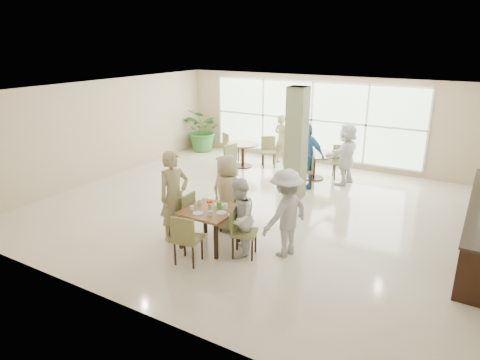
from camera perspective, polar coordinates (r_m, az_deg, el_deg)
The scene contains 19 objects.
ground at distance 10.29m, azimuth 2.46°, elevation -3.82°, with size 10.00×10.00×0.00m, color beige.
room_shell at distance 9.77m, azimuth 2.60°, elevation 5.46°, with size 10.00×10.00×10.00m.
window_bank at distance 14.02m, azimuth 9.49°, elevation 7.92°, with size 7.00×0.04×7.00m.
column at distance 10.73m, azimuth 7.51°, elevation 4.83°, with size 0.45×0.45×2.80m, color #63704E.
main_table at distance 8.30m, azimuth -4.03°, elevation -4.55°, with size 0.97×0.97×0.75m.
round_table_left at distance 13.50m, azimuth 0.37°, elevation 4.09°, with size 1.01×1.01×0.75m.
round_table_right at distance 12.48m, azimuth 9.86°, elevation 2.80°, with size 1.19×1.19×0.75m.
chairs_main_table at distance 8.36m, azimuth -3.81°, elevation -5.73°, with size 2.06×2.07×0.95m.
chairs_table_left at distance 13.46m, azimuth 0.30°, elevation 3.70°, with size 2.02×1.93×0.95m.
chairs_table_right at distance 12.51m, azimuth 9.81°, elevation 2.29°, with size 2.02×1.90×0.95m.
tabletop_clutter at distance 8.23m, azimuth -4.04°, elevation -3.61°, with size 0.76×0.76×0.21m.
potted_plant at distance 15.38m, azimuth -4.86°, elevation 6.63°, with size 1.38×1.38×1.54m, color #326E2C.
teen_left at distance 8.55m, azimuth -8.78°, elevation -2.16°, with size 0.67×0.44×1.84m, color tan.
teen_far at distance 8.92m, azimuth -1.72°, elevation -1.70°, with size 0.80×0.44×1.64m, color tan.
teen_right at distance 7.88m, azimuth -0.15°, elevation -5.05°, with size 0.73×0.57×1.50m, color white.
teen_standing at distance 7.91m, azimuth 6.13°, elevation -4.40°, with size 1.08×0.62×1.67m, color #ADACAF.
adult_a at distance 11.63m, azimuth 8.76°, elevation 3.21°, with size 1.04×0.59×1.77m, color teal.
adult_b at distance 12.15m, azimuth 13.99°, elevation 3.38°, with size 1.58×0.68×1.71m, color white.
adult_standing at distance 13.87m, azimuth 5.55°, elevation 5.44°, with size 0.58×0.38×1.60m, color tan.
Camera 1 is at (4.48, -8.40, 3.89)m, focal length 32.00 mm.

